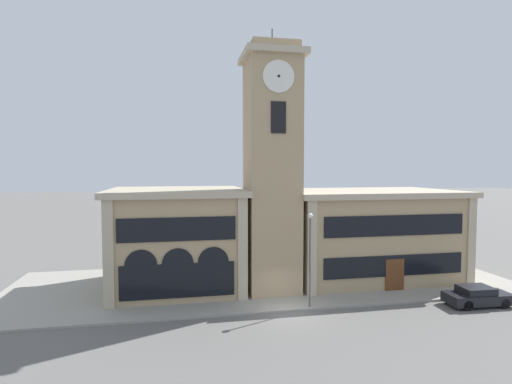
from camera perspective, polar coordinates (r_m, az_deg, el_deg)
The scene contains 7 objects.
ground_plane at distance 27.26m, azimuth 4.54°, elevation -16.77°, with size 300.00×300.00×0.00m, color #605E5B.
sidewalk_kerb at distance 33.53m, azimuth 1.30°, elevation -12.77°, with size 40.12×13.63×0.15m.
clock_tower at distance 29.97m, azimuth 2.29°, elevation 3.18°, with size 4.48×4.48×19.66m.
town_hall_left_wing at distance 32.18m, azimuth -11.15°, elevation -6.47°, with size 10.33×9.72×7.80m.
town_hall_right_wing at distance 36.02m, azimuth 15.60°, elevation -5.70°, with size 14.57×9.72×7.54m.
parked_car_near at distance 32.02m, azimuth 29.06°, elevation -12.79°, with size 4.47×2.06×1.33m.
street_lamp at distance 26.93m, azimuth 7.72°, elevation -7.70°, with size 0.36×0.36×6.30m.
Camera 1 is at (-7.00, -24.63, 9.35)m, focal length 28.00 mm.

